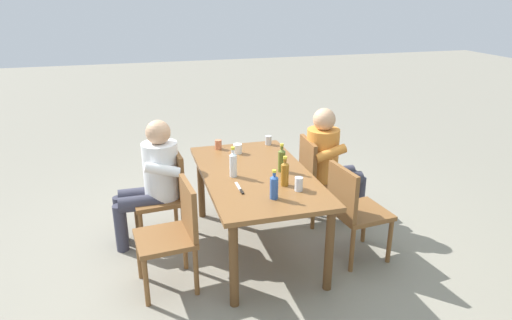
{
  "coord_description": "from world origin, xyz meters",
  "views": [
    {
      "loc": [
        3.54,
        -0.99,
        2.24
      ],
      "look_at": [
        0.0,
        0.0,
        0.87
      ],
      "focal_mm": 31.94,
      "sensor_mm": 36.0,
      "label": 1
    }
  ],
  "objects_px": {
    "backpack_by_near_side": "(244,169)",
    "dining_table": "(256,182)",
    "cup_glass": "(299,184)",
    "cup_white": "(238,149)",
    "table_knife": "(240,189)",
    "bottle_clear": "(233,164)",
    "chair_near_left": "(166,192)",
    "chair_near_right": "(175,230)",
    "cup_terracotta": "(218,145)",
    "person_in_white_shirt": "(329,159)",
    "bottle_blue": "(274,186)",
    "cup_steel": "(268,140)",
    "bottle_amber": "(285,173)",
    "chair_far_right": "(353,208)",
    "chair_far_left": "(318,175)",
    "bottle_olive": "(282,160)",
    "person_in_plaid_shirt": "(153,177)"
  },
  "relations": [
    {
      "from": "person_in_white_shirt",
      "to": "cup_steel",
      "type": "distance_m",
      "value": 0.65
    },
    {
      "from": "bottle_clear",
      "to": "cup_terracotta",
      "type": "xyz_separation_m",
      "value": [
        -0.74,
        0.02,
        -0.07
      ]
    },
    {
      "from": "dining_table",
      "to": "cup_white",
      "type": "xyz_separation_m",
      "value": [
        -0.54,
        -0.04,
        0.14
      ]
    },
    {
      "from": "dining_table",
      "to": "chair_near_left",
      "type": "height_order",
      "value": "chair_near_left"
    },
    {
      "from": "bottle_blue",
      "to": "dining_table",
      "type": "bearing_deg",
      "value": 179.25
    },
    {
      "from": "cup_white",
      "to": "cup_steel",
      "type": "bearing_deg",
      "value": 115.83
    },
    {
      "from": "chair_far_left",
      "to": "bottle_olive",
      "type": "distance_m",
      "value": 0.76
    },
    {
      "from": "cup_terracotta",
      "to": "cup_glass",
      "type": "height_order",
      "value": "cup_glass"
    },
    {
      "from": "person_in_white_shirt",
      "to": "bottle_amber",
      "type": "bearing_deg",
      "value": -45.78
    },
    {
      "from": "person_in_plaid_shirt",
      "to": "bottle_amber",
      "type": "bearing_deg",
      "value": 55.69
    },
    {
      "from": "chair_far_left",
      "to": "table_knife",
      "type": "distance_m",
      "value": 1.22
    },
    {
      "from": "table_knife",
      "to": "cup_glass",
      "type": "bearing_deg",
      "value": 71.64
    },
    {
      "from": "dining_table",
      "to": "cup_steel",
      "type": "height_order",
      "value": "cup_steel"
    },
    {
      "from": "backpack_by_near_side",
      "to": "dining_table",
      "type": "bearing_deg",
      "value": -9.77
    },
    {
      "from": "bottle_blue",
      "to": "cup_glass",
      "type": "bearing_deg",
      "value": 110.29
    },
    {
      "from": "chair_near_left",
      "to": "cup_glass",
      "type": "bearing_deg",
      "value": 49.87
    },
    {
      "from": "chair_near_right",
      "to": "bottle_blue",
      "type": "height_order",
      "value": "bottle_blue"
    },
    {
      "from": "chair_far_right",
      "to": "bottle_blue",
      "type": "distance_m",
      "value": 0.86
    },
    {
      "from": "chair_far_right",
      "to": "backpack_by_near_side",
      "type": "distance_m",
      "value": 1.86
    },
    {
      "from": "person_in_white_shirt",
      "to": "cup_terracotta",
      "type": "xyz_separation_m",
      "value": [
        -0.34,
        -1.06,
        0.14
      ]
    },
    {
      "from": "chair_far_left",
      "to": "bottle_clear",
      "type": "xyz_separation_m",
      "value": [
        0.4,
        -0.97,
        0.37
      ]
    },
    {
      "from": "bottle_clear",
      "to": "backpack_by_near_side",
      "type": "distance_m",
      "value": 1.6
    },
    {
      "from": "bottle_clear",
      "to": "backpack_by_near_side",
      "type": "relative_size",
      "value": 0.55
    },
    {
      "from": "cup_glass",
      "to": "cup_white",
      "type": "height_order",
      "value": "cup_glass"
    },
    {
      "from": "chair_near_left",
      "to": "person_in_white_shirt",
      "type": "height_order",
      "value": "person_in_white_shirt"
    },
    {
      "from": "bottle_olive",
      "to": "table_knife",
      "type": "bearing_deg",
      "value": -57.91
    },
    {
      "from": "cup_steel",
      "to": "bottle_amber",
      "type": "bearing_deg",
      "value": -9.82
    },
    {
      "from": "cup_steel",
      "to": "person_in_white_shirt",
      "type": "bearing_deg",
      "value": 57.39
    },
    {
      "from": "person_in_white_shirt",
      "to": "cup_steel",
      "type": "bearing_deg",
      "value": -122.61
    },
    {
      "from": "person_in_plaid_shirt",
      "to": "dining_table",
      "type": "bearing_deg",
      "value": 66.67
    },
    {
      "from": "cup_steel",
      "to": "table_knife",
      "type": "relative_size",
      "value": 0.38
    },
    {
      "from": "cup_terracotta",
      "to": "backpack_by_near_side",
      "type": "height_order",
      "value": "cup_terracotta"
    },
    {
      "from": "bottle_clear",
      "to": "cup_terracotta",
      "type": "relative_size",
      "value": 2.86
    },
    {
      "from": "dining_table",
      "to": "chair_far_left",
      "type": "relative_size",
      "value": 1.91
    },
    {
      "from": "bottle_clear",
      "to": "bottle_amber",
      "type": "bearing_deg",
      "value": 50.13
    },
    {
      "from": "chair_near_left",
      "to": "cup_steel",
      "type": "distance_m",
      "value": 1.18
    },
    {
      "from": "cup_glass",
      "to": "cup_white",
      "type": "relative_size",
      "value": 1.21
    },
    {
      "from": "cup_white",
      "to": "cup_terracotta",
      "type": "bearing_deg",
      "value": -138.5
    },
    {
      "from": "bottle_clear",
      "to": "cup_terracotta",
      "type": "distance_m",
      "value": 0.74
    },
    {
      "from": "chair_far_right",
      "to": "bottle_clear",
      "type": "distance_m",
      "value": 1.1
    },
    {
      "from": "bottle_clear",
      "to": "bottle_amber",
      "type": "relative_size",
      "value": 1.05
    },
    {
      "from": "cup_glass",
      "to": "table_knife",
      "type": "distance_m",
      "value": 0.47
    },
    {
      "from": "chair_near_left",
      "to": "chair_near_right",
      "type": "relative_size",
      "value": 1.0
    },
    {
      "from": "person_in_plaid_shirt",
      "to": "bottle_amber",
      "type": "xyz_separation_m",
      "value": [
        0.7,
        1.02,
        0.2
      ]
    },
    {
      "from": "chair_near_right",
      "to": "bottle_blue",
      "type": "bearing_deg",
      "value": 77.31
    },
    {
      "from": "chair_near_right",
      "to": "cup_white",
      "type": "height_order",
      "value": "chair_near_right"
    },
    {
      "from": "bottle_clear",
      "to": "bottle_amber",
      "type": "distance_m",
      "value": 0.47
    },
    {
      "from": "bottle_clear",
      "to": "chair_near_left",
      "type": "bearing_deg",
      "value": -126.17
    },
    {
      "from": "cup_glass",
      "to": "table_knife",
      "type": "relative_size",
      "value": 0.47
    },
    {
      "from": "chair_near_left",
      "to": "chair_near_right",
      "type": "xyz_separation_m",
      "value": [
        0.75,
        -0.0,
        0.0
      ]
    }
  ]
}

